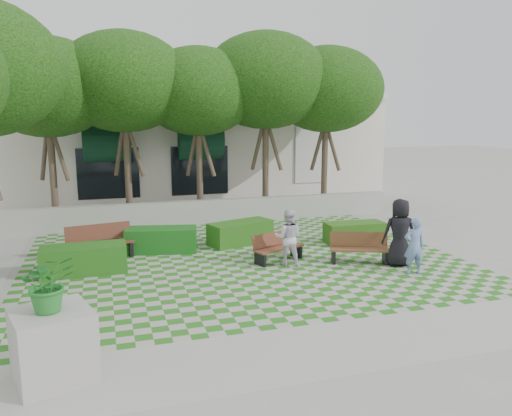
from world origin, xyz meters
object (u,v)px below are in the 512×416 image
object	(u,v)px
bench_west	(100,242)
hedge_midleft	(161,240)
hedge_east	(354,233)
hedge_midright	(240,233)
bench_mid	(277,247)
person_white	(288,237)
bench_east	(359,248)
hedge_west	(84,259)
planter_front	(52,330)
person_dark	(400,233)
person_blue	(414,246)

from	to	relation	value
bench_west	hedge_midleft	bearing A→B (deg)	-5.45
hedge_east	hedge_midleft	bearing A→B (deg)	173.02
hedge_east	hedge_midright	world-z (taller)	hedge_midright
bench_mid	person_white	bearing A→B (deg)	-95.41
bench_west	hedge_midleft	world-z (taller)	bench_west
bench_east	hedge_midright	world-z (taller)	bench_east
bench_mid	hedge_west	bearing A→B (deg)	153.69
hedge_midleft	hedge_west	world-z (taller)	hedge_west
bench_east	bench_west	world-z (taller)	bench_west
hedge_east	hedge_west	bearing A→B (deg)	-174.58
hedge_midright	planter_front	distance (m)	8.79
hedge_midleft	hedge_midright	bearing A→B (deg)	4.82
bench_east	person_white	xyz separation A→B (m)	(-1.99, 0.37, 0.37)
person_white	person_dark	bearing A→B (deg)	-176.61
hedge_midright	hedge_west	bearing A→B (deg)	-159.66
hedge_midright	person_blue	bearing A→B (deg)	-51.41
bench_west	hedge_midright	bearing A→B (deg)	-6.08
planter_front	bench_west	bearing A→B (deg)	84.18
person_dark	planter_front	bearing A→B (deg)	37.18
bench_east	person_dark	distance (m)	1.18
planter_front	person_blue	bearing A→B (deg)	18.82
hedge_midright	planter_front	xyz separation A→B (m)	(-5.00, -7.22, 0.45)
hedge_east	bench_mid	bearing A→B (deg)	-158.71
hedge_midleft	hedge_west	size ratio (longest dim) A/B	0.98
planter_front	person_white	world-z (taller)	planter_front
bench_east	hedge_east	distance (m)	2.24
bench_mid	person_dark	world-z (taller)	person_dark
hedge_midleft	person_blue	bearing A→B (deg)	-34.52
bench_east	bench_mid	bearing A→B (deg)	179.20
bench_west	person_dark	xyz separation A→B (m)	(7.82, -3.17, 0.46)
bench_east	hedge_west	distance (m)	7.44
planter_front	person_blue	distance (m)	8.94
hedge_midright	person_white	bearing A→B (deg)	-76.47
bench_west	hedge_midleft	xyz separation A→B (m)	(1.77, 0.18, -0.10)
person_white	bench_east	bearing A→B (deg)	-169.01
bench_west	planter_front	size ratio (longest dim) A/B	0.97
bench_mid	hedge_midright	xyz separation A→B (m)	(-0.49, 2.16, -0.03)
bench_mid	hedge_east	bearing A→B (deg)	-0.49
hedge_midleft	bench_west	bearing A→B (deg)	-174.12
person_blue	person_dark	xyz separation A→B (m)	(0.06, 0.77, 0.18)
person_white	planter_front	bearing A→B (deg)	60.62
hedge_west	hedge_midleft	bearing A→B (deg)	35.15
person_blue	person_white	bearing A→B (deg)	-20.60
bench_west	person_dark	size ratio (longest dim) A/B	1.04
bench_east	bench_mid	distance (m)	2.29
bench_west	person_white	world-z (taller)	person_white
person_white	bench_mid	bearing A→B (deg)	-52.23
hedge_midright	person_blue	xyz separation A→B (m)	(3.46, -4.34, 0.39)
bench_mid	person_blue	distance (m)	3.70
bench_east	planter_front	size ratio (longest dim) A/B	0.85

